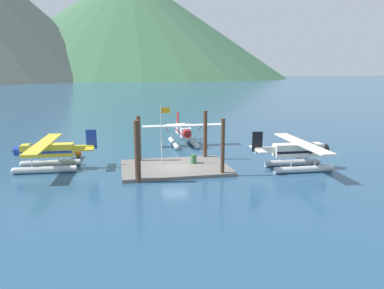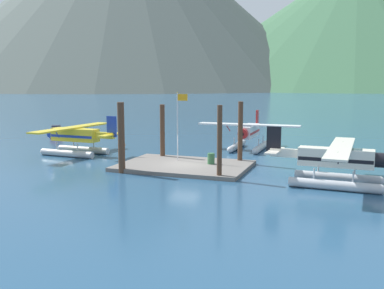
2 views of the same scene
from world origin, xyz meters
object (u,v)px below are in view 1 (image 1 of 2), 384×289
seaplane_white_bow_right (183,133)px  mooring_buoy (78,154)px  seaplane_cream_stbd_aft (298,153)px  flagpole (162,128)px  seaplane_yellow_port_fwd (48,154)px  fuel_drum (194,159)px

seaplane_white_bow_right → mooring_buoy: bearing=-162.8°
seaplane_cream_stbd_aft → flagpole: bearing=163.2°
seaplane_yellow_port_fwd → seaplane_cream_stbd_aft: bearing=-11.5°
flagpole → seaplane_white_bow_right: bearing=68.4°
fuel_drum → seaplane_white_bow_right: size_ratio=0.08×
fuel_drum → seaplane_yellow_port_fwd: bearing=173.6°
mooring_buoy → seaplane_cream_stbd_aft: size_ratio=0.07×
mooring_buoy → seaplane_yellow_port_fwd: (-2.30, -4.88, 1.19)m
fuel_drum → mooring_buoy: bearing=151.3°
flagpole → seaplane_cream_stbd_aft: 13.50m
seaplane_yellow_port_fwd → seaplane_white_bow_right: (14.97, 8.79, 0.00)m
mooring_buoy → seaplane_white_bow_right: 13.31m
flagpole → fuel_drum: (3.04, -0.60, -3.18)m
flagpole → mooring_buoy: flagpole is taller
mooring_buoy → flagpole: bearing=-33.7°
flagpole → seaplane_white_bow_right: flagpole is taller
seaplane_white_bow_right → seaplane_cream_stbd_aft: size_ratio=0.99×
fuel_drum → seaplane_cream_stbd_aft: size_ratio=0.08×
flagpole → fuel_drum: 4.44m
fuel_drum → seaplane_white_bow_right: 10.45m
mooring_buoy → seaplane_white_bow_right: (12.67, 3.92, 1.19)m
flagpole → seaplane_cream_stbd_aft: size_ratio=0.55×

